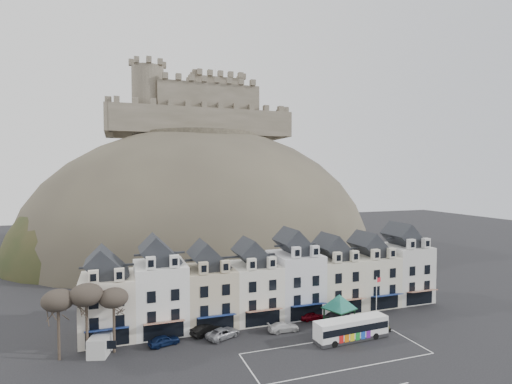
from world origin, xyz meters
TOP-DOWN VIEW (x-y plane):
  - ground at (0.00, 0.00)m, footprint 300.00×300.00m
  - coach_bay_markings at (2.00, 1.25)m, footprint 22.00×7.50m
  - townhouse_terrace at (0.15, 15.97)m, footprint 54.40×9.35m
  - castle_hill at (1.25, 68.95)m, footprint 100.00×76.00m
  - castle at (0.51, 75.93)m, footprint 50.20×22.20m
  - tree_left_far at (-29.00, 10.50)m, footprint 3.61×3.61m
  - tree_left_mid at (-26.00, 10.50)m, footprint 3.78×3.78m
  - tree_left_near at (-23.00, 10.50)m, footprint 3.43×3.43m
  - bus at (5.83, 4.08)m, footprint 10.21×2.89m
  - bus_shelter at (6.69, 8.41)m, footprint 6.86×6.86m
  - red_buoy at (10.00, 7.40)m, footprint 1.45×1.45m
  - flagpole at (11.76, 6.86)m, footprint 0.96×0.41m
  - white_van at (-24.36, 11.24)m, footprint 3.42×5.32m
  - planter_west at (12.00, 4.79)m, footprint 0.93×0.64m
  - planter_east at (13.00, 6.65)m, footprint 1.08×0.80m
  - car_navy at (-17.16, 10.43)m, footprint 4.17×2.57m
  - car_black at (-11.35, 12.00)m, footprint 4.79×3.24m
  - car_silver at (-9.60, 10.22)m, footprint 5.11×3.92m
  - car_white at (-1.31, 9.50)m, footprint 4.34×1.81m
  - car_maroon at (4.33, 12.00)m, footprint 3.81×1.93m
  - car_charcoal at (7.48, 9.84)m, footprint 4.78×2.21m

SIDE VIEW (x-z plane):
  - ground at x=0.00m, z-range 0.00..0.00m
  - coach_bay_markings at x=2.00m, z-range -0.01..0.01m
  - castle_hill at x=1.25m, z-range -33.89..34.11m
  - planter_west at x=12.00m, z-range -0.02..0.90m
  - planter_east at x=13.00m, z-range -0.02..0.95m
  - car_maroon at x=4.33m, z-range 0.00..1.24m
  - car_white at x=-1.31m, z-range 0.00..1.26m
  - car_silver at x=-9.60m, z-range 0.00..1.31m
  - car_navy at x=-17.16m, z-range 0.00..1.33m
  - car_black at x=-11.35m, z-range 0.00..1.49m
  - car_charcoal at x=7.48m, z-range 0.00..1.52m
  - red_buoy at x=10.00m, z-range 0.02..1.81m
  - white_van at x=-24.36m, z-range 0.00..2.25m
  - bus at x=5.83m, z-range 0.15..3.00m
  - bus_shelter at x=6.69m, z-range 1.28..5.90m
  - flagpole at x=11.76m, z-range 0.50..7.56m
  - townhouse_terrace at x=0.15m, z-range -0.60..11.20m
  - tree_left_near at x=-23.00m, z-range 2.64..10.47m
  - tree_left_far at x=-29.00m, z-range 2.78..11.02m
  - tree_left_mid at x=-26.00m, z-range 2.92..11.56m
  - castle at x=0.51m, z-range 29.19..51.19m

